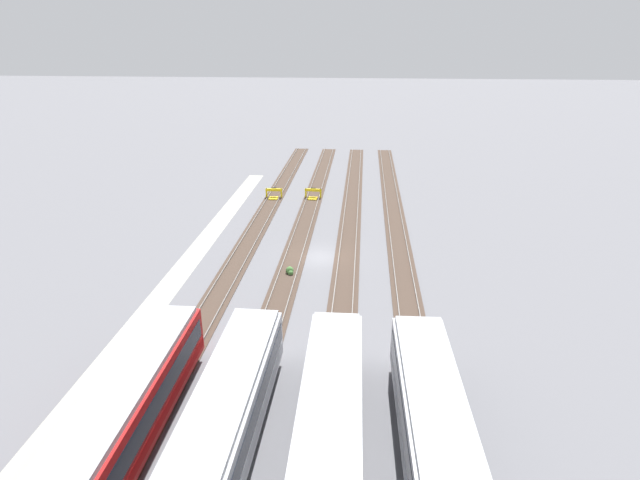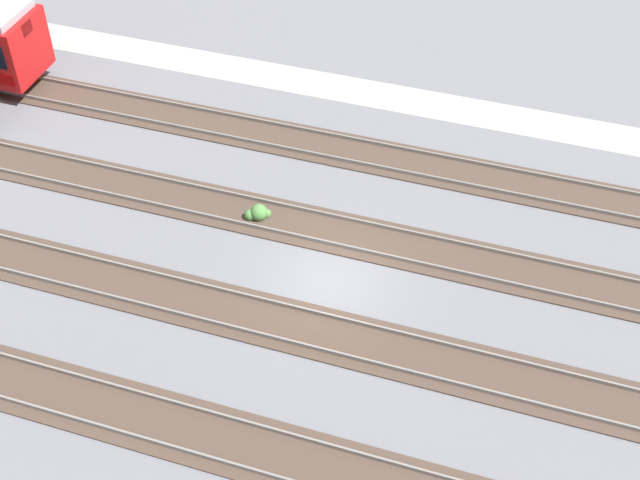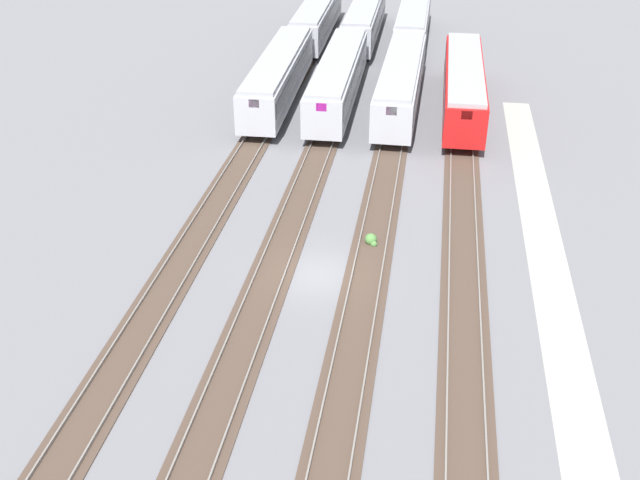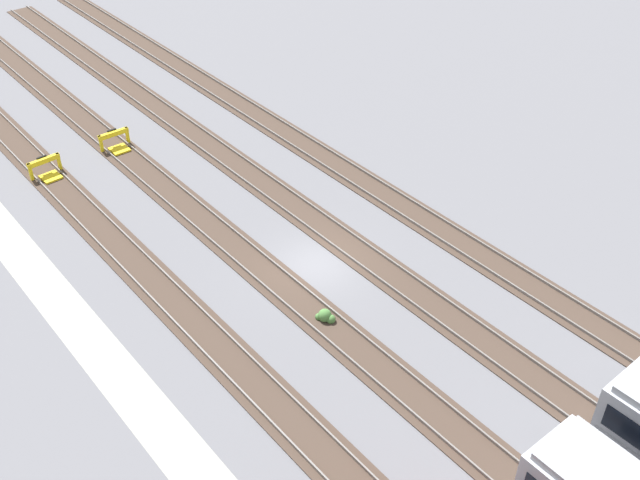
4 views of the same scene
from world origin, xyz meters
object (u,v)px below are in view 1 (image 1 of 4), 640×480
object	(u,v)px
subway_car_front_row_leftmost	(109,440)
bumper_stop_nearest_track	(274,194)
weed_clump	(290,271)
subway_car_back_row_leftmost	(215,447)
subway_car_back_row_centre	(328,455)
subway_car_front_row_right_inner	(441,463)
bumper_stop_near_inner_track	(313,195)

from	to	relation	value
subway_car_front_row_leftmost	bumper_stop_nearest_track	size ratio (longest dim) A/B	8.97
bumper_stop_nearest_track	weed_clump	size ratio (longest dim) A/B	2.18
subway_car_back_row_leftmost	subway_car_back_row_centre	bearing A→B (deg)	90.00
subway_car_back_row_centre	subway_car_front_row_right_inner	bearing A→B (deg)	90.00
weed_clump	subway_car_back_row_centre	bearing A→B (deg)	12.54
subway_car_back_row_leftmost	bumper_stop_nearest_track	bearing A→B (deg)	-173.50
subway_car_back_row_leftmost	bumper_stop_nearest_track	world-z (taller)	subway_car_back_row_leftmost
subway_car_front_row_right_inner	subway_car_back_row_leftmost	world-z (taller)	same
subway_car_back_row_leftmost	bumper_stop_near_inner_track	bearing A→B (deg)	179.96
subway_car_front_row_right_inner	subway_car_back_row_centre	bearing A→B (deg)	-90.00
subway_car_back_row_leftmost	weed_clump	size ratio (longest dim) A/B	19.60
subway_car_back_row_centre	bumper_stop_near_inner_track	distance (m)	41.70
bumper_stop_near_inner_track	weed_clump	world-z (taller)	bumper_stop_near_inner_track
subway_car_back_row_leftmost	bumper_stop_near_inner_track	distance (m)	41.42
subway_car_back_row_leftmost	weed_clump	world-z (taller)	subway_car_back_row_leftmost
bumper_stop_near_inner_track	subway_car_front_row_right_inner	bearing A→B (deg)	12.85
subway_car_front_row_right_inner	subway_car_front_row_leftmost	bearing A→B (deg)	-90.00
bumper_stop_nearest_track	bumper_stop_near_inner_track	distance (m)	4.72
subway_car_back_row_leftmost	bumper_stop_nearest_track	xyz separation A→B (m)	(-41.06, -4.68, -1.53)
bumper_stop_near_inner_track	bumper_stop_nearest_track	bearing A→B (deg)	-85.98
bumper_stop_nearest_track	weed_clump	distance (m)	20.73
subway_car_front_row_leftmost	subway_car_back_row_leftmost	world-z (taller)	same
subway_car_front_row_right_inner	subway_car_back_row_leftmost	bearing A→B (deg)	-90.00
subway_car_back_row_centre	bumper_stop_nearest_track	xyz separation A→B (m)	(-41.06, -9.49, -1.53)
subway_car_front_row_leftmost	subway_car_front_row_right_inner	size ratio (longest dim) A/B	1.00
bumper_stop_nearest_track	weed_clump	world-z (taller)	bumper_stop_nearest_track
bumper_stop_near_inner_track	weed_clump	size ratio (longest dim) A/B	2.18
bumper_stop_nearest_track	subway_car_back_row_centre	bearing A→B (deg)	13.02
subway_car_front_row_leftmost	subway_car_back_row_centre	size ratio (longest dim) A/B	1.00
subway_car_back_row_leftmost	bumper_stop_nearest_track	distance (m)	41.36
subway_car_front_row_leftmost	subway_car_back_row_centre	distance (m)	9.49
subway_car_back_row_leftmost	subway_car_back_row_centre	size ratio (longest dim) A/B	1.00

